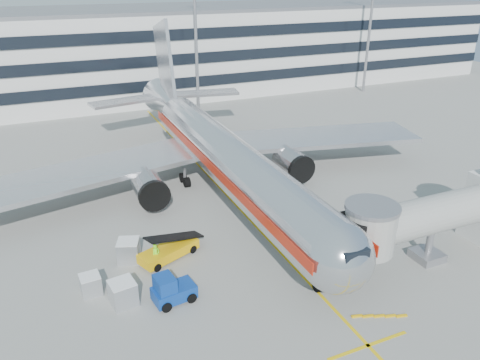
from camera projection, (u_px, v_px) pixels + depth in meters
name	position (u px, v px, depth m)	size (l,w,h in m)	color
ground	(268.00, 239.00, 41.17)	(180.00, 180.00, 0.00)	gray
lead_in_line	(226.00, 194.00, 49.53)	(0.25, 70.00, 0.01)	#DEB30B
stop_bar	(368.00, 346.00, 29.46)	(6.00, 0.25, 0.01)	#DEB30B
main_jet	(219.00, 151.00, 49.24)	(50.95, 48.70, 16.06)	silver
jet_bridge	(450.00, 213.00, 37.35)	(17.80, 4.50, 7.00)	silver
terminal	(128.00, 52.00, 86.43)	(150.00, 24.25, 15.60)	silver
light_mast_centre	(195.00, 18.00, 73.13)	(2.40, 1.20, 25.45)	gray
light_mast_east	(372.00, 11.00, 85.56)	(2.40, 1.20, 25.45)	gray
belt_loader	(169.00, 250.00, 38.20)	(5.39, 3.63, 2.55)	#E4A909
baggage_tug	(171.00, 290.00, 33.01)	(3.18, 2.26, 2.24)	navy
cargo_container_left	(129.00, 250.00, 37.83)	(2.17, 2.17, 1.80)	#AFB1B6
cargo_container_right	(91.00, 284.00, 33.97)	(1.50, 1.50, 1.50)	#AFB1B6
cargo_container_front	(123.00, 293.00, 32.83)	(1.94, 1.94, 1.81)	#AFB1B6
ramp_worker	(156.00, 255.00, 37.23)	(0.68, 0.45, 1.87)	#87FF1A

